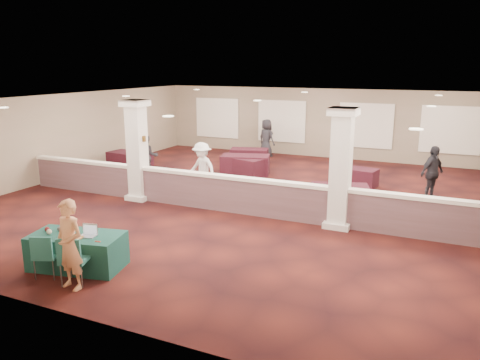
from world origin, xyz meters
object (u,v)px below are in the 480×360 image
at_px(near_table, 77,251).
at_px(far_table_front_left, 130,161).
at_px(conf_chair_main, 72,257).
at_px(woman, 70,245).
at_px(far_table_back_center, 245,165).
at_px(far_table_back_right, 354,177).
at_px(attendee_b, 202,168).
at_px(far_table_front_right, 339,196).
at_px(attendee_a, 147,157).
at_px(far_table_back_left, 249,156).
at_px(attendee_d, 266,138).
at_px(far_table_front_center, 243,166).
at_px(attendee_c, 432,173).
at_px(conf_chair_side, 45,253).

height_order(near_table, far_table_front_left, near_table).
distance_m(conf_chair_main, woman, 0.32).
relative_size(far_table_back_center, far_table_back_right, 1.19).
bearing_deg(attendee_b, far_table_front_right, 18.87).
distance_m(near_table, woman, 1.11).
relative_size(far_table_front_left, far_table_back_center, 0.97).
bearing_deg(attendee_a, near_table, -104.51).
relative_size(far_table_back_left, attendee_d, 0.92).
xyz_separation_m(far_table_front_center, attendee_a, (-3.10, -2.04, 0.48)).
bearing_deg(attendee_c, far_table_back_center, 115.55).
bearing_deg(far_table_front_left, far_table_back_left, 39.04).
relative_size(conf_chair_side, far_table_back_center, 0.50).
bearing_deg(far_table_front_left, woman, -58.49).
height_order(far_table_back_left, far_table_back_center, far_table_back_center).
bearing_deg(conf_chair_main, attendee_d, 76.97).
bearing_deg(far_table_front_center, attendee_d, 98.48).
relative_size(conf_chair_main, conf_chair_side, 1.08).
bearing_deg(woman, attendee_c, 64.35).
height_order(woman, attendee_d, woman).
bearing_deg(far_table_back_left, far_table_back_center, -70.82).
distance_m(far_table_front_left, attendee_a, 1.92).
relative_size(far_table_front_center, attendee_c, 1.00).
xyz_separation_m(near_table, attendee_b, (-0.50, 6.42, 0.50)).
xyz_separation_m(far_table_front_center, far_table_back_right, (4.31, 0.20, -0.04)).
bearing_deg(woman, attendee_d, 102.71).
xyz_separation_m(far_table_back_right, attendee_b, (-4.50, -3.20, 0.55)).
bearing_deg(attendee_c, near_table, 175.66).
bearing_deg(near_table, attendee_c, 40.51).
distance_m(far_table_front_left, far_table_back_left, 5.15).
bearing_deg(near_table, attendee_a, 102.48).
distance_m(woman, attendee_a, 9.09).
relative_size(far_table_front_right, attendee_b, 0.98).
relative_size(far_table_front_right, attendee_d, 0.97).
bearing_deg(conf_chair_main, far_table_front_center, 75.91).
bearing_deg(far_table_back_left, attendee_d, 87.05).
bearing_deg(far_table_back_left, far_table_front_right, -43.59).
bearing_deg(far_table_front_left, far_table_front_right, -10.12).
xyz_separation_m(attendee_a, attendee_d, (2.51, 6.04, 0.05)).
bearing_deg(attendee_d, attendee_b, 115.80).
xyz_separation_m(far_table_front_right, far_table_back_left, (-5.12, 4.87, -0.02)).
bearing_deg(far_table_front_right, attendee_b, -176.28).
height_order(far_table_front_center, attendee_a, attendee_a).
bearing_deg(far_table_back_right, conf_chair_main, -108.63).
height_order(conf_chair_main, far_table_back_center, conf_chair_main).
bearing_deg(far_table_back_right, far_table_back_center, 180.00).
distance_m(near_table, attendee_d, 13.46).
height_order(far_table_front_center, far_table_back_left, far_table_front_center).
xyz_separation_m(conf_chair_side, attendee_a, (-3.20, 8.04, 0.29)).
relative_size(near_table, far_table_back_center, 1.03).
relative_size(far_table_front_right, far_table_back_right, 1.08).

